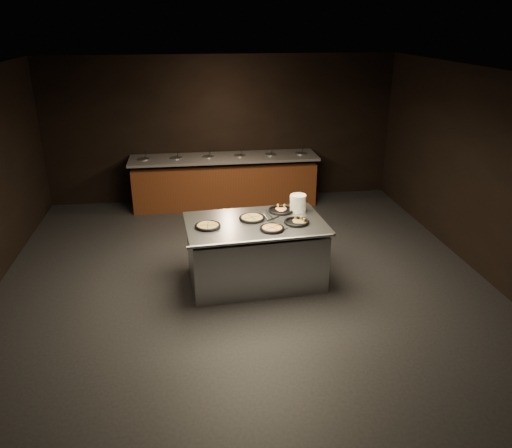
# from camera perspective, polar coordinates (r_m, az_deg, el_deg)

# --- Properties ---
(room) EXTENTS (7.02, 8.02, 2.92)m
(room) POSITION_cam_1_polar(r_m,az_deg,el_deg) (6.40, -1.15, 3.51)
(room) COLOR black
(room) RESTS_ON ground
(salad_bar) EXTENTS (3.70, 0.83, 1.18)m
(salad_bar) POSITION_cam_1_polar(r_m,az_deg,el_deg) (10.08, -3.59, 4.58)
(salad_bar) COLOR #532513
(salad_bar) RESTS_ON ground
(serving_counter) EXTENTS (1.99, 1.35, 0.92)m
(serving_counter) POSITION_cam_1_polar(r_m,az_deg,el_deg) (7.09, -0.08, -3.36)
(serving_counter) COLOR #ABAEB2
(serving_counter) RESTS_ON ground
(plate_stack) EXTENTS (0.23, 0.23, 0.25)m
(plate_stack) POSITION_cam_1_polar(r_m,az_deg,el_deg) (7.27, 4.82, 2.38)
(plate_stack) COLOR white
(plate_stack) RESTS_ON serving_counter
(pan_veggie_whole) EXTENTS (0.35, 0.35, 0.04)m
(pan_veggie_whole) POSITION_cam_1_polar(r_m,az_deg,el_deg) (6.76, -5.53, -0.20)
(pan_veggie_whole) COLOR black
(pan_veggie_whole) RESTS_ON serving_counter
(pan_cheese_whole) EXTENTS (0.37, 0.37, 0.04)m
(pan_cheese_whole) POSITION_cam_1_polar(r_m,az_deg,el_deg) (6.99, -0.46, 0.69)
(pan_cheese_whole) COLOR black
(pan_cheese_whole) RESTS_ON serving_counter
(pan_cheese_slices_a) EXTENTS (0.37, 0.37, 0.04)m
(pan_cheese_slices_a) POSITION_cam_1_polar(r_m,az_deg,el_deg) (7.29, 2.88, 1.60)
(pan_cheese_slices_a) COLOR black
(pan_cheese_slices_a) RESTS_ON serving_counter
(pan_cheese_slices_b) EXTENTS (0.33, 0.33, 0.04)m
(pan_cheese_slices_b) POSITION_cam_1_polar(r_m,az_deg,el_deg) (6.65, 1.85, -0.49)
(pan_cheese_slices_b) COLOR black
(pan_cheese_slices_b) RESTS_ON serving_counter
(pan_veggie_slices) EXTENTS (0.35, 0.35, 0.04)m
(pan_veggie_slices) POSITION_cam_1_polar(r_m,az_deg,el_deg) (6.88, 4.67, 0.25)
(pan_veggie_slices) COLOR black
(pan_veggie_slices) RESTS_ON serving_counter
(server_left) EXTENTS (0.22, 0.25, 0.15)m
(server_left) POSITION_cam_1_polar(r_m,az_deg,el_deg) (6.95, 1.28, 0.98)
(server_left) COLOR #ABAEB2
(server_left) RESTS_ON serving_counter
(server_right) EXTENTS (0.27, 0.26, 0.16)m
(server_right) POSITION_cam_1_polar(r_m,az_deg,el_deg) (6.73, 2.31, 0.32)
(server_right) COLOR #ABAEB2
(server_right) RESTS_ON serving_counter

